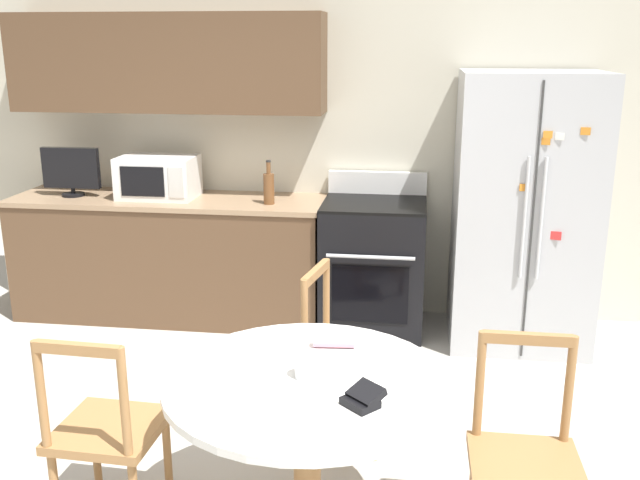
{
  "coord_description": "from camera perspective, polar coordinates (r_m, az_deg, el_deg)",
  "views": [
    {
      "loc": [
        0.7,
        -2.54,
        2.0
      ],
      "look_at": [
        0.19,
        1.15,
        0.95
      ],
      "focal_mm": 40.0,
      "sensor_mm": 36.0,
      "label": 1
    }
  ],
  "objects": [
    {
      "name": "back_wall",
      "position": [
        5.25,
        -3.22,
        9.72
      ],
      "size": [
        5.2,
        0.44,
        2.6
      ],
      "color": "beige",
      "rests_on": "ground_plane"
    },
    {
      "name": "candle_glass",
      "position": [
        2.78,
        -1.06,
        -10.19
      ],
      "size": [
        0.09,
        0.09,
        0.09
      ],
      "color": "silver",
      "rests_on": "dining_table"
    },
    {
      "name": "dining_table",
      "position": [
        2.87,
        -1.04,
        -13.85
      ],
      "size": [
        1.11,
        1.11,
        0.74
      ],
      "color": "white",
      "rests_on": "ground_plane"
    },
    {
      "name": "counter_bottle",
      "position": [
        4.93,
        -4.11,
        4.21
      ],
      "size": [
        0.08,
        0.08,
        0.3
      ],
      "color": "brown",
      "rests_on": "kitchen_counter"
    },
    {
      "name": "microwave",
      "position": [
        5.26,
        -12.81,
        4.94
      ],
      "size": [
        0.54,
        0.37,
        0.3
      ],
      "color": "white",
      "rests_on": "kitchen_counter"
    },
    {
      "name": "folded_napkin",
      "position": [
        3.04,
        1.12,
        -8.11
      ],
      "size": [
        0.18,
        0.07,
        0.05
      ],
      "color": "pink",
      "rests_on": "dining_table"
    },
    {
      "name": "dining_chair_right",
      "position": [
        2.97,
        16.06,
        -16.71
      ],
      "size": [
        0.42,
        0.42,
        0.9
      ],
      "rotation": [
        0.0,
        0.0,
        3.14
      ],
      "color": "#9E7042",
      "rests_on": "ground_plane"
    },
    {
      "name": "wallet",
      "position": [
        2.6,
        3.47,
        -12.5
      ],
      "size": [
        0.17,
        0.17,
        0.07
      ],
      "color": "black",
      "rests_on": "dining_table"
    },
    {
      "name": "dining_chair_far",
      "position": [
        3.67,
        2.06,
        -9.48
      ],
      "size": [
        0.49,
        0.49,
        0.9
      ],
      "rotation": [
        0.0,
        0.0,
        4.53
      ],
      "color": "#9E7042",
      "rests_on": "ground_plane"
    },
    {
      "name": "oven_range",
      "position": [
        5.05,
        4.29,
        -1.95
      ],
      "size": [
        0.71,
        0.68,
        1.08
      ],
      "color": "black",
      "rests_on": "ground_plane"
    },
    {
      "name": "dining_chair_left",
      "position": [
        3.18,
        -16.71,
        -14.49
      ],
      "size": [
        0.44,
        0.44,
        0.9
      ],
      "rotation": [
        0.0,
        0.0,
        6.24
      ],
      "color": "#9E7042",
      "rests_on": "ground_plane"
    },
    {
      "name": "refrigerator",
      "position": [
        4.91,
        15.96,
        2.26
      ],
      "size": [
        0.9,
        0.79,
        1.81
      ],
      "color": "#B2B5BA",
      "rests_on": "ground_plane"
    },
    {
      "name": "kitchen_counter",
      "position": [
        5.37,
        -11.85,
        -1.34
      ],
      "size": [
        2.27,
        0.64,
        0.9
      ],
      "color": "brown",
      "rests_on": "ground_plane"
    },
    {
      "name": "countertop_tv",
      "position": [
        5.47,
        -19.29,
        5.31
      ],
      "size": [
        0.42,
        0.16,
        0.35
      ],
      "color": "black",
      "rests_on": "kitchen_counter"
    }
  ]
}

